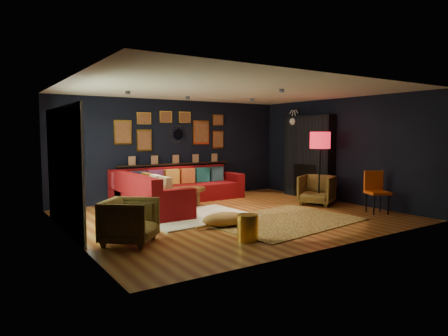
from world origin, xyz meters
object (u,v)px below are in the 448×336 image
sectional (169,192)px  coffee_table (189,191)px  gold_stool (248,228)px  orange_chair (376,188)px  floor_lamp (320,143)px  pouf (162,207)px  armchair_left (130,219)px  armchair_right (317,189)px  dog (225,216)px

sectional → coffee_table: bearing=-53.6°
gold_stool → orange_chair: bearing=4.8°
orange_chair → floor_lamp: floor_lamp is taller
sectional → orange_chair: size_ratio=3.73×
pouf → floor_lamp: floor_lamp is taller
pouf → orange_chair: bearing=-27.8°
armchair_left → armchair_right: size_ratio=1.00×
armchair_left → armchair_right: (5.00, 0.82, 0.00)m
sectional → dog: (-0.10, -2.57, -0.12)m
orange_chair → dog: bearing=-165.7°
floor_lamp → sectional: bearing=149.2°
pouf → gold_stool: bearing=-80.9°
coffee_table → dog: 2.20m
sectional → floor_lamp: (3.11, -1.86, 1.17)m
floor_lamp → pouf: bearing=168.5°
coffee_table → floor_lamp: 3.35m
gold_stool → orange_chair: orange_chair is taller
floor_lamp → orange_chair: bearing=-78.4°
coffee_table → pouf: coffee_table is taller
sectional → armchair_left: (-1.94, -2.66, 0.07)m
sectional → gold_stool: 3.56m
gold_stool → armchair_right: bearing=27.0°
pouf → gold_stool: gold_stool is taller
sectional → floor_lamp: bearing=-30.8°
armchair_left → gold_stool: bearing=-77.2°
sectional → armchair_right: (3.06, -1.83, 0.07)m
orange_chair → coffee_table: bearing=162.7°
pouf → armchair_left: 2.01m
sectional → orange_chair: orange_chair is taller
gold_stool → orange_chair: (3.69, 0.31, 0.33)m
dog → orange_chair: bearing=2.2°
sectional → coffee_table: size_ratio=3.86×
pouf → armchair_left: bearing=-128.5°
coffee_table → pouf: (-0.99, -0.67, -0.15)m
armchair_left → floor_lamp: 5.23m
coffee_table → dog: (-0.40, -2.15, -0.17)m
armchair_left → coffee_table: bearing=-3.8°
armchair_right → sectional: bearing=-148.8°
armchair_right → pouf: bearing=-129.1°
dog → floor_lamp: bearing=25.5°
coffee_table → armchair_left: 3.17m
floor_lamp → coffee_table: bearing=152.8°
sectional → pouf: bearing=-122.3°
sectional → pouf: (-0.69, -1.09, -0.11)m
sectional → armchair_right: 3.57m
armchair_left → floor_lamp: bearing=-39.8°
pouf → coffee_table: bearing=34.1°
gold_stool → sectional: bearing=85.3°
pouf → floor_lamp: (3.80, -0.77, 1.27)m
armchair_left → orange_chair: orange_chair is taller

